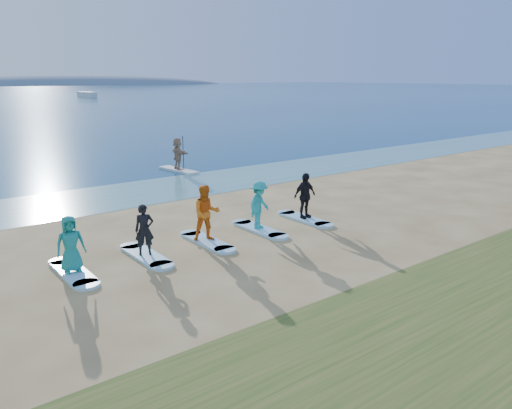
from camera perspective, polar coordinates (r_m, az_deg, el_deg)
ground at (r=15.48m, az=3.46°, el=-5.63°), size 600.00×600.00×0.00m
shallow_water at (r=24.05m, az=-13.25°, el=1.35°), size 600.00×600.00×0.00m
island_ridge at (r=328.07m, az=-19.73°, el=12.76°), size 220.00×56.00×18.00m
paddleboard at (r=29.10m, az=-8.85°, el=3.92°), size 1.03×3.06×0.12m
paddleboarder at (r=28.95m, az=-8.93°, el=5.78°), size 0.62×1.69×1.80m
boat_offshore_b at (r=133.28m, az=-18.73°, el=11.47°), size 3.16×6.21×1.47m
surfboard_0 at (r=14.81m, az=-20.16°, el=-7.31°), size 0.70×2.20×0.09m
student_0 at (r=14.53m, az=-20.44°, el=-4.25°), size 0.81×0.56×1.58m
surfboard_1 at (r=15.52m, az=-12.47°, el=-5.73°), size 0.70×2.20×0.09m
student_1 at (r=15.26m, az=-12.64°, el=-2.84°), size 0.66×0.54×1.55m
surfboard_2 at (r=16.50m, az=-5.62°, el=-4.22°), size 0.70×2.20×0.09m
student_2 at (r=16.22m, az=-5.70°, el=-0.98°), size 1.08×0.97×1.84m
surfboard_3 at (r=17.70m, az=0.37°, el=-2.85°), size 0.70×2.20×0.09m
student_3 at (r=17.45m, az=0.37°, el=-0.05°), size 1.25×0.99×1.69m
surfboard_4 at (r=19.07m, az=5.53°, el=-1.63°), size 0.70×2.20×0.09m
student_4 at (r=18.84m, az=5.60°, el=1.02°), size 1.02×0.43×1.73m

